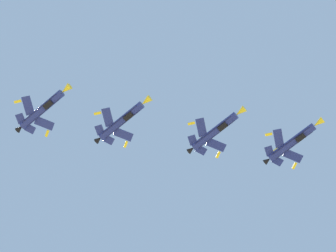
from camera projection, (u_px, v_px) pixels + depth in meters
name	position (u px, v px, depth m)	size (l,w,h in m)	color
fighter_jet_left_wing	(293.00, 142.00, 140.84)	(15.68, 10.32, 4.38)	navy
fighter_jet_right_wing	(216.00, 131.00, 140.82)	(15.68, 10.33, 4.37)	navy
fighter_jet_left_outer	(122.00, 120.00, 140.59)	(15.68, 10.35, 4.36)	navy
fighter_jet_right_outer	(43.00, 109.00, 139.00)	(15.68, 10.34, 4.37)	navy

